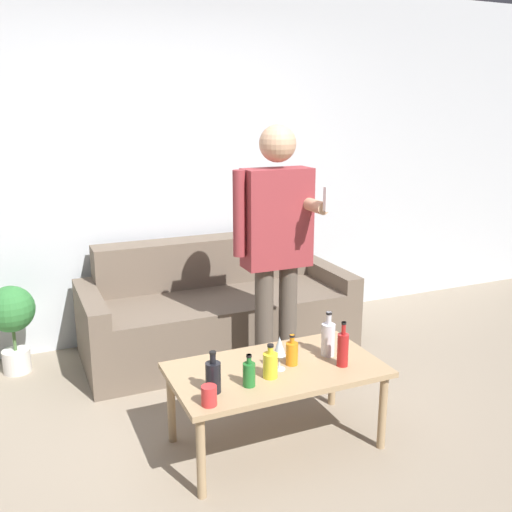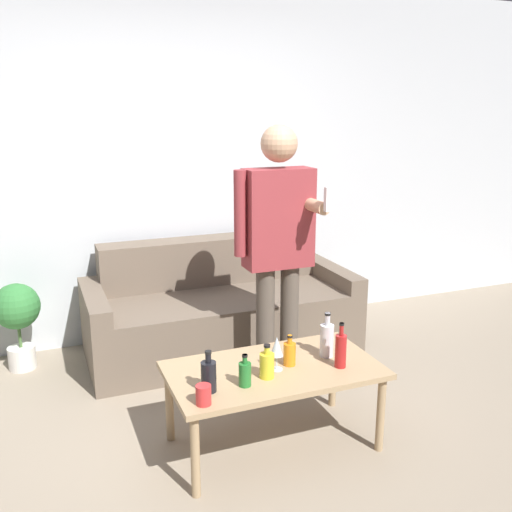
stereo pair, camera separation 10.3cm
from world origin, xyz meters
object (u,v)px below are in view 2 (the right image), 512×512
object	(u,v)px
couch	(220,311)
person_standing_front	(278,238)
bottle_orange	(290,353)
coffee_table	(274,376)

from	to	relation	value
couch	person_standing_front	xyz separation A→B (m)	(0.15, -0.70, 0.70)
couch	bottle_orange	world-z (taller)	couch
coffee_table	bottle_orange	size ratio (longest dim) A/B	6.61
couch	coffee_table	size ratio (longest dim) A/B	1.76
couch	bottle_orange	size ratio (longest dim) A/B	11.67
coffee_table	person_standing_front	bearing A→B (deg)	64.87
coffee_table	person_standing_front	world-z (taller)	person_standing_front
couch	coffee_table	bearing A→B (deg)	-96.12
coffee_table	person_standing_front	size ratio (longest dim) A/B	0.66
coffee_table	bottle_orange	bearing A→B (deg)	0.08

